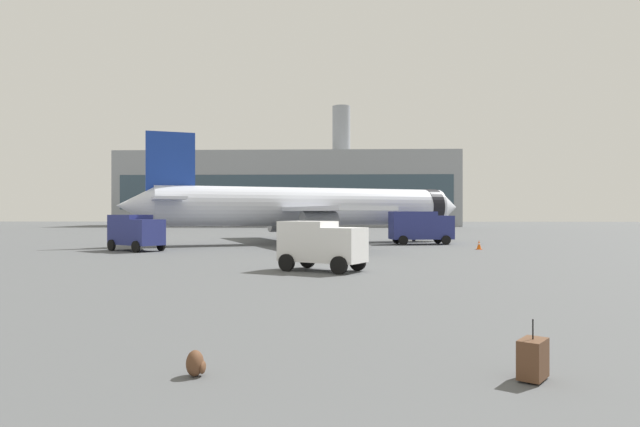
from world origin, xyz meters
TOP-DOWN VIEW (x-y plane):
  - airplane_at_gate at (-3.32, 51.79)m, footprint 34.21×31.38m
  - service_truck at (-16.41, 40.25)m, footprint 5.18×4.59m
  - fuel_truck at (7.85, 50.84)m, footprint 6.28×3.41m
  - cargo_van at (-0.97, 25.27)m, footprint 4.82×3.91m
  - safety_cone_near at (11.61, 43.02)m, footprint 0.44×0.44m
  - safety_cone_mid at (-3.09, 36.76)m, footprint 0.44×0.44m
  - rolling_suitcase at (3.49, 6.47)m, footprint 0.70×0.75m
  - traveller_backpack at (-2.62, 6.50)m, footprint 0.36×0.40m
  - terminal_building at (-12.47, 133.26)m, footprint 80.12×23.34m

SIDE VIEW (x-z plane):
  - traveller_backpack at x=-2.62m, z-range -0.01..0.47m
  - safety_cone_mid at x=-3.09m, z-range -0.01..0.61m
  - rolling_suitcase at x=3.49m, z-range -0.16..0.94m
  - safety_cone_near at x=11.61m, z-range -0.01..0.81m
  - cargo_van at x=-0.97m, z-range 0.15..2.75m
  - service_truck at x=-16.41m, z-range 0.16..3.05m
  - fuel_truck at x=7.85m, z-range 0.17..3.37m
  - airplane_at_gate at x=-3.32m, z-range -1.59..8.91m
  - terminal_building at x=-12.47m, z-range -5.90..23.66m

